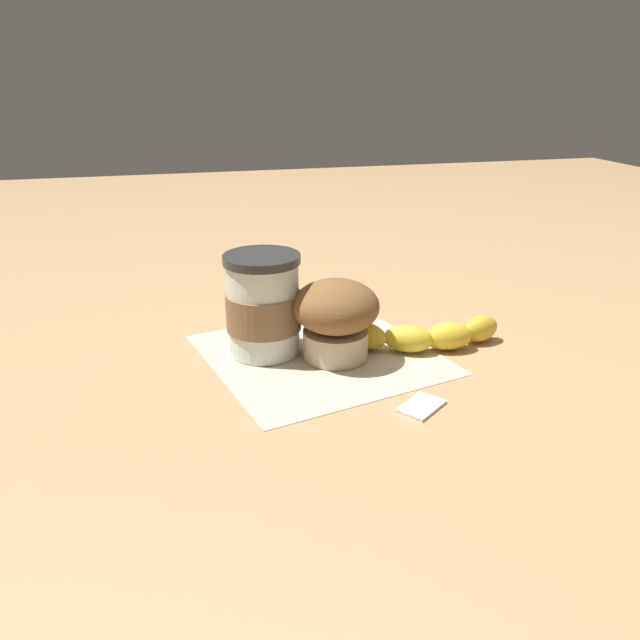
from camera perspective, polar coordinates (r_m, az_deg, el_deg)
The scene contains 6 objects.
ground_plane at distance 0.76m, azimuth 0.00°, elevation -3.19°, with size 3.00×3.00×0.00m, color tan.
paper_napkin at distance 0.76m, azimuth 0.00°, elevation -3.14°, with size 0.26×0.26×0.00m, color beige.
coffee_cup at distance 0.75m, azimuth -5.21°, elevation 1.30°, with size 0.09×0.09×0.12m.
muffin at distance 0.74m, azimuth 1.46°, elevation 0.42°, with size 0.10×0.10×0.10m.
banana at distance 0.78m, azimuth 9.71°, elevation -1.38°, with size 0.20×0.08×0.03m.
sugar_packet at distance 0.66m, azimuth 9.25°, elevation -7.67°, with size 0.05×0.03×0.01m, color white.
Camera 1 is at (-0.17, -0.67, 0.33)m, focal length 35.00 mm.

